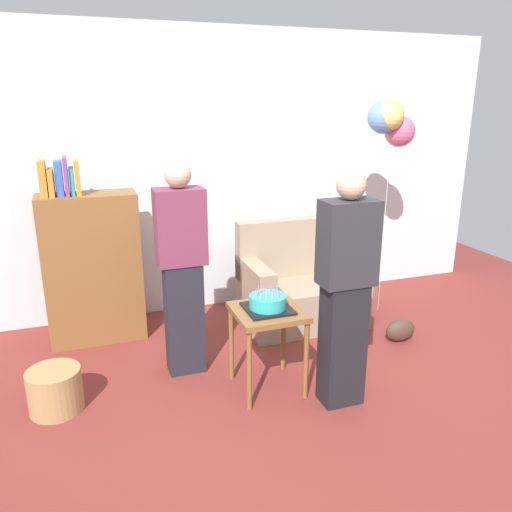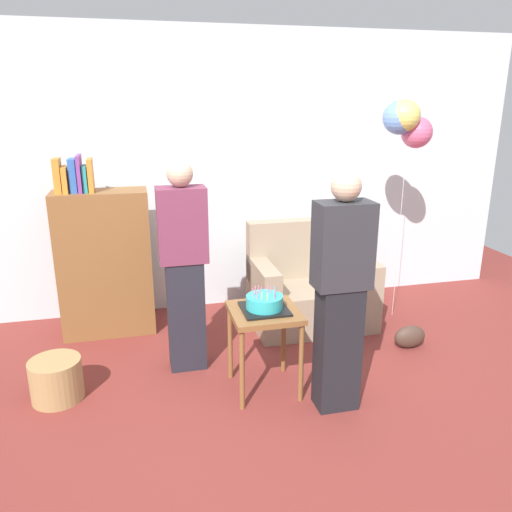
# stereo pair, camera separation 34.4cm
# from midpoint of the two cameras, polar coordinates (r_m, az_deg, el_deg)

# --- Properties ---
(ground_plane) EXTENTS (8.00, 8.00, 0.00)m
(ground_plane) POSITION_cam_midpoint_polar(r_m,az_deg,el_deg) (3.64, 6.62, -16.94)
(ground_plane) COLOR maroon
(wall_back) EXTENTS (6.00, 0.10, 2.70)m
(wall_back) POSITION_cam_midpoint_polar(r_m,az_deg,el_deg) (5.03, -1.00, 9.36)
(wall_back) COLOR silver
(wall_back) RESTS_ON ground_plane
(couch) EXTENTS (1.10, 0.70, 0.96)m
(couch) POSITION_cam_midpoint_polar(r_m,az_deg,el_deg) (4.79, 8.18, -3.71)
(couch) COLOR gray
(couch) RESTS_ON ground_plane
(bookshelf) EXTENTS (0.80, 0.36, 1.61)m
(bookshelf) POSITION_cam_midpoint_polar(r_m,az_deg,el_deg) (4.60, -14.78, -0.55)
(bookshelf) COLOR brown
(bookshelf) RESTS_ON ground_plane
(side_table) EXTENTS (0.48, 0.48, 0.63)m
(side_table) POSITION_cam_midpoint_polar(r_m,az_deg,el_deg) (3.60, 3.72, -7.60)
(side_table) COLOR brown
(side_table) RESTS_ON ground_plane
(birthday_cake) EXTENTS (0.32, 0.32, 0.17)m
(birthday_cake) POSITION_cam_midpoint_polar(r_m,az_deg,el_deg) (3.54, 3.76, -5.42)
(birthday_cake) COLOR black
(birthday_cake) RESTS_ON side_table
(person_blowing_candles) EXTENTS (0.36, 0.22, 1.63)m
(person_blowing_candles) POSITION_cam_midpoint_polar(r_m,az_deg,el_deg) (3.81, -5.62, -1.30)
(person_blowing_candles) COLOR #23232D
(person_blowing_candles) RESTS_ON ground_plane
(person_holding_cake) EXTENTS (0.36, 0.22, 1.63)m
(person_holding_cake) POSITION_cam_midpoint_polar(r_m,az_deg,el_deg) (3.36, 12.46, -4.23)
(person_holding_cake) COLOR black
(person_holding_cake) RESTS_ON ground_plane
(wicker_basket) EXTENTS (0.36, 0.36, 0.30)m
(wicker_basket) POSITION_cam_midpoint_polar(r_m,az_deg,el_deg) (3.86, -19.28, -13.12)
(wicker_basket) COLOR #A88451
(wicker_basket) RESTS_ON ground_plane
(handbag) EXTENTS (0.28, 0.14, 0.20)m
(handbag) POSITION_cam_midpoint_polar(r_m,az_deg,el_deg) (4.61, 19.09, -8.67)
(handbag) COLOR #473328
(handbag) RESTS_ON ground_plane
(balloon_bunch) EXTENTS (0.47, 0.32, 2.05)m
(balloon_bunch) POSITION_cam_midpoint_polar(r_m,az_deg,el_deg) (4.80, 18.72, 14.19)
(balloon_bunch) COLOR silver
(balloon_bunch) RESTS_ON ground_plane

